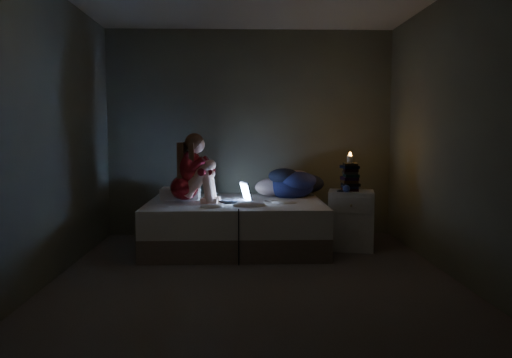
{
  "coord_description": "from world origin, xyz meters",
  "views": [
    {
      "loc": [
        -0.13,
        -4.67,
        1.32
      ],
      "look_at": [
        0.05,
        1.0,
        0.8
      ],
      "focal_mm": 36.11,
      "sensor_mm": 36.0,
      "label": 1
    }
  ],
  "objects_px": {
    "woman": "(184,168)",
    "laptop": "(234,192)",
    "bed": "(236,225)",
    "phone": "(343,191)",
    "nightstand": "(351,220)",
    "candle": "(350,160)"
  },
  "relations": [
    {
      "from": "laptop",
      "to": "phone",
      "type": "height_order",
      "value": "laptop"
    },
    {
      "from": "bed",
      "to": "phone",
      "type": "distance_m",
      "value": 1.27
    },
    {
      "from": "laptop",
      "to": "candle",
      "type": "height_order",
      "value": "candle"
    },
    {
      "from": "candle",
      "to": "phone",
      "type": "height_order",
      "value": "candle"
    },
    {
      "from": "nightstand",
      "to": "candle",
      "type": "xyz_separation_m",
      "value": [
        -0.02,
        0.02,
        0.67
      ]
    },
    {
      "from": "woman",
      "to": "laptop",
      "type": "bearing_deg",
      "value": 6.64
    },
    {
      "from": "bed",
      "to": "phone",
      "type": "height_order",
      "value": "phone"
    },
    {
      "from": "woman",
      "to": "laptop",
      "type": "distance_m",
      "value": 0.62
    },
    {
      "from": "candle",
      "to": "laptop",
      "type": "bearing_deg",
      "value": -178.79
    },
    {
      "from": "candle",
      "to": "phone",
      "type": "distance_m",
      "value": 0.36
    },
    {
      "from": "bed",
      "to": "candle",
      "type": "height_order",
      "value": "candle"
    },
    {
      "from": "bed",
      "to": "laptop",
      "type": "relative_size",
      "value": 5.95
    },
    {
      "from": "bed",
      "to": "woman",
      "type": "xyz_separation_m",
      "value": [
        -0.57,
        -0.07,
        0.66
      ]
    },
    {
      "from": "nightstand",
      "to": "phone",
      "type": "distance_m",
      "value": 0.36
    },
    {
      "from": "bed",
      "to": "laptop",
      "type": "xyz_separation_m",
      "value": [
        -0.01,
        -0.08,
        0.39
      ]
    },
    {
      "from": "woman",
      "to": "nightstand",
      "type": "bearing_deg",
      "value": 7.65
    },
    {
      "from": "laptop",
      "to": "phone",
      "type": "relative_size",
      "value": 2.35
    },
    {
      "from": "candle",
      "to": "phone",
      "type": "bearing_deg",
      "value": -140.04
    },
    {
      "from": "bed",
      "to": "woman",
      "type": "distance_m",
      "value": 0.87
    },
    {
      "from": "laptop",
      "to": "candle",
      "type": "relative_size",
      "value": 4.12
    },
    {
      "from": "laptop",
      "to": "phone",
      "type": "xyz_separation_m",
      "value": [
        1.21,
        -0.05,
        0.01
      ]
    },
    {
      "from": "nightstand",
      "to": "phone",
      "type": "height_order",
      "value": "phone"
    }
  ]
}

